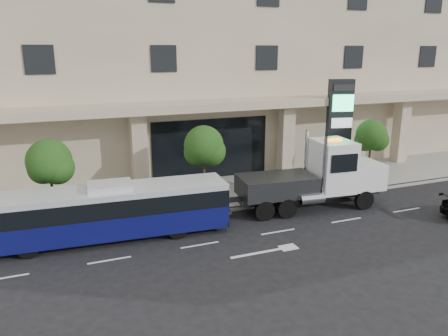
# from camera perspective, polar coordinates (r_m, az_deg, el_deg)

# --- Properties ---
(ground) EXTENTS (120.00, 120.00, 0.00)m
(ground) POSITION_cam_1_polar(r_m,az_deg,el_deg) (22.76, 5.25, -6.89)
(ground) COLOR black
(ground) RESTS_ON ground
(sidewalk) EXTENTS (120.00, 6.00, 0.15)m
(sidewalk) POSITION_cam_1_polar(r_m,az_deg,el_deg) (27.00, 0.47, -3.05)
(sidewalk) COLOR gray
(sidewalk) RESTS_ON ground
(curb) EXTENTS (120.00, 0.30, 0.15)m
(curb) POSITION_cam_1_polar(r_m,az_deg,el_deg) (24.40, 3.14, -5.10)
(curb) COLOR gray
(curb) RESTS_ON ground
(convention_center) EXTENTS (60.00, 17.60, 20.00)m
(convention_center) POSITION_cam_1_polar(r_m,az_deg,el_deg) (35.53, -6.15, 17.47)
(convention_center) COLOR tan
(convention_center) RESTS_ON ground
(tree_left) EXTENTS (2.27, 2.20, 4.22)m
(tree_left) POSITION_cam_1_polar(r_m,az_deg,el_deg) (22.98, -21.78, 0.44)
(tree_left) COLOR #422B19
(tree_left) RESTS_ON sidewalk
(tree_mid) EXTENTS (2.28, 2.20, 4.38)m
(tree_mid) POSITION_cam_1_polar(r_m,az_deg,el_deg) (24.20, -2.59, 2.60)
(tree_mid) COLOR #422B19
(tree_mid) RESTS_ON sidewalk
(tree_right) EXTENTS (2.10, 2.00, 4.04)m
(tree_right) POSITION_cam_1_polar(r_m,az_deg,el_deg) (29.96, 18.72, 3.83)
(tree_right) COLOR #422B19
(tree_right) RESTS_ON sidewalk
(city_bus) EXTENTS (10.85, 2.95, 2.72)m
(city_bus) POSITION_cam_1_polar(r_m,az_deg,el_deg) (20.82, -14.49, -5.41)
(city_bus) COLOR black
(city_bus) RESTS_ON ground
(tow_truck) EXTENTS (9.35, 3.04, 4.24)m
(tow_truck) POSITION_cam_1_polar(r_m,az_deg,el_deg) (24.56, 12.16, -1.19)
(tow_truck) COLOR #2D3033
(tow_truck) RESTS_ON ground
(signage_pylon) EXTENTS (1.72, 0.97, 6.53)m
(signage_pylon) POSITION_cam_1_polar(r_m,az_deg,el_deg) (30.27, 14.75, 5.08)
(signage_pylon) COLOR black
(signage_pylon) RESTS_ON sidewalk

